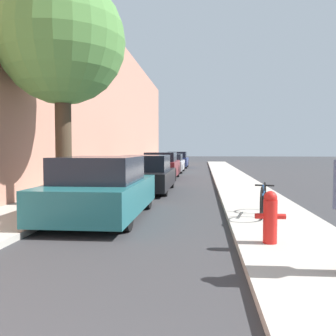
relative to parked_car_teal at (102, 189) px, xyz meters
name	(u,v)px	position (x,y,z in m)	size (l,w,h in m)	color
ground_plane	(173,184)	(1.01, 8.14, -0.68)	(120.00, 120.00, 0.00)	#333335
sidewalk_left	(111,182)	(-1.89, 8.14, -0.62)	(2.00, 52.00, 0.12)	#ADA89E
sidewalk_right	(238,184)	(3.91, 8.14, -0.62)	(2.00, 52.00, 0.12)	#ADA89E
building_facade_left	(82,92)	(-3.24, 8.14, 3.55)	(0.70, 52.00, 8.46)	tan
parked_car_teal	(102,189)	(0.00, 0.00, 0.00)	(1.91, 4.25, 1.44)	black
parked_car_black	(146,174)	(0.22, 5.27, -0.03)	(1.86, 4.25, 1.38)	black
parked_car_maroon	(161,166)	(0.12, 11.11, 0.00)	(1.74, 4.09, 1.43)	black
parked_car_silver	(170,163)	(0.12, 16.53, -0.07)	(1.77, 4.45, 1.26)	black
parked_car_navy	(178,160)	(0.19, 22.53, -0.04)	(1.72, 4.29, 1.37)	black
street_tree_near	(62,42)	(-1.38, 1.20, 3.76)	(3.35, 3.35, 6.04)	#423323
fire_hydrant	(270,216)	(3.43, -2.36, -0.13)	(0.48, 0.22, 0.84)	red
bicycle	(263,199)	(3.71, 0.05, -0.20)	(0.52, 1.71, 0.71)	black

